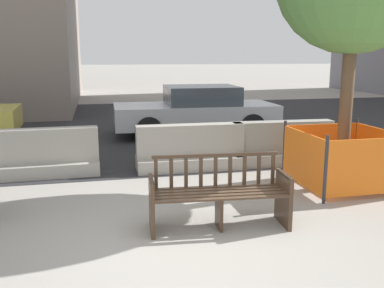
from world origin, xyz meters
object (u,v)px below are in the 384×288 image
Objects in this scene: jersey_barrier_left at (40,157)px; street_bench at (219,196)px; jersey_barrier_right at (282,147)px; construction_fence at (342,156)px; car_sedan_mid at (197,111)px; jersey_barrier_centre at (190,151)px.

street_bench is at bearing -50.43° from jersey_barrier_left.
street_bench reaches higher than jersey_barrier_right.
construction_fence is 0.33× the size of car_sedan_mid.
construction_fence is (2.40, 1.17, 0.10)m from street_bench.
jersey_barrier_centre is at bearing 142.79° from construction_fence.
car_sedan_mid reaches higher than street_bench.
jersey_barrier_centre is 2.67m from jersey_barrier_left.
street_bench reaches higher than jersey_barrier_centre.
jersey_barrier_right is 0.47× the size of car_sedan_mid.
jersey_barrier_centre is 3.54m from car_sedan_mid.
construction_fence is (2.13, -1.62, 0.16)m from jersey_barrier_centre.
jersey_barrier_centre is at bearing 84.63° from street_bench.
jersey_barrier_right is 1.64m from construction_fence.
jersey_barrier_centre is (0.26, 2.79, -0.06)m from street_bench.
car_sedan_mid is (1.19, 6.19, 0.25)m from street_bench.
jersey_barrier_right is (4.50, -0.14, 0.00)m from jersey_barrier_left.
street_bench is 3.78m from jersey_barrier_left.
street_bench is at bearing -95.37° from jersey_barrier_centre.
street_bench is 0.85× the size of jersey_barrier_left.
street_bench is 6.31m from car_sedan_mid.
jersey_barrier_centre is at bearing -2.63° from jersey_barrier_left.
construction_fence reaches higher than jersey_barrier_right.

